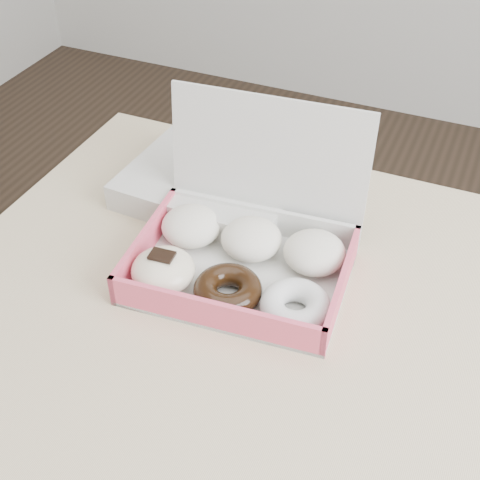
% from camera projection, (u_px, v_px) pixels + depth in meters
% --- Properties ---
extents(table, '(1.20, 0.80, 0.75)m').
position_uv_depth(table, '(369.00, 403.00, 0.85)').
color(table, tan).
rests_on(table, ground).
extents(donut_box, '(0.30, 0.26, 0.21)m').
position_uv_depth(donut_box, '(242.00, 251.00, 0.90)').
color(donut_box, silver).
rests_on(donut_box, table).
extents(newspapers, '(0.27, 0.22, 0.04)m').
position_uv_depth(newspapers, '(214.00, 184.00, 1.04)').
color(newspapers, silver).
rests_on(newspapers, table).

